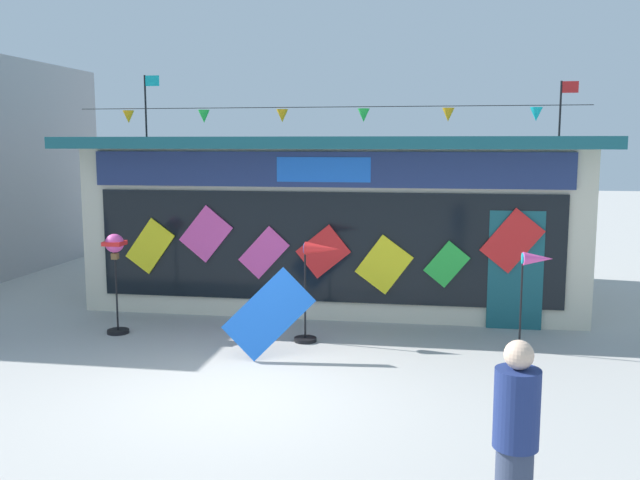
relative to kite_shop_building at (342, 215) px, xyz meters
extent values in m
plane|color=#ADAAA5|center=(-0.49, -6.19, -1.63)|extent=(80.00, 80.00, 0.00)
cube|color=beige|center=(0.00, 0.06, -0.12)|extent=(9.01, 4.90, 3.01)
cube|color=#195660|center=(0.00, -0.34, 1.48)|extent=(9.41, 5.69, 0.20)
cube|color=navy|center=(0.00, -2.43, 1.03)|extent=(8.29, 0.08, 0.61)
cube|color=blue|center=(0.00, -2.46, 1.03)|extent=(1.62, 0.04, 0.42)
cube|color=black|center=(0.00, -2.42, -0.31)|extent=(8.11, 0.06, 1.92)
cube|color=#195660|center=(3.24, -2.43, -0.63)|extent=(0.90, 0.07, 2.00)
cube|color=yellow|center=(-3.17, -2.48, -0.36)|extent=(0.95, 0.03, 1.03)
cube|color=#EA4CA3|center=(-2.11, -2.48, -0.12)|extent=(1.00, 0.03, 1.03)
cube|color=#EA4CA3|center=(-1.06, -2.48, -0.43)|extent=(0.93, 0.03, 0.95)
cube|color=red|center=(0.00, -2.48, -0.38)|extent=(0.98, 0.03, 0.95)
cube|color=yellow|center=(1.05, -2.48, -0.58)|extent=(1.01, 0.03, 1.04)
cube|color=green|center=(2.11, -2.48, -0.54)|extent=(0.78, 0.03, 0.81)
cube|color=red|center=(3.16, -2.48, -0.12)|extent=(1.05, 0.03, 1.10)
cylinder|color=black|center=(0.00, -2.55, 2.08)|extent=(8.65, 0.01, 0.01)
cone|color=orange|center=(-3.46, -2.55, 1.94)|extent=(0.20, 0.20, 0.22)
cone|color=green|center=(-2.08, -2.55, 1.94)|extent=(0.20, 0.20, 0.22)
cone|color=orange|center=(-0.69, -2.55, 1.94)|extent=(0.20, 0.20, 0.22)
cone|color=green|center=(0.69, -2.55, 1.94)|extent=(0.20, 0.20, 0.22)
cone|color=orange|center=(2.07, -2.55, 1.94)|extent=(0.20, 0.20, 0.22)
cone|color=#19B7BC|center=(3.45, -2.55, 1.94)|extent=(0.20, 0.20, 0.22)
cylinder|color=black|center=(-4.26, 0.06, 2.25)|extent=(0.04, 0.04, 1.33)
cube|color=#19B7BC|center=(-4.10, 0.06, 2.79)|extent=(0.32, 0.02, 0.22)
cylinder|color=black|center=(4.25, 0.06, 2.13)|extent=(0.04, 0.04, 1.09)
cube|color=red|center=(4.41, 0.06, 2.55)|extent=(0.32, 0.02, 0.22)
cylinder|color=black|center=(-3.22, -3.78, -1.60)|extent=(0.36, 0.36, 0.06)
cylinder|color=black|center=(-3.22, -3.78, -0.95)|extent=(0.03, 0.03, 1.35)
sphere|color=#EA4CA3|center=(-3.22, -3.78, -0.13)|extent=(0.31, 0.31, 0.31)
cube|color=red|center=(-3.22, -3.78, -0.13)|extent=(0.31, 0.31, 0.07)
cube|color=brown|center=(-3.22, -3.78, -0.34)|extent=(0.10, 0.10, 0.10)
cylinder|color=black|center=(-0.09, -3.75, -1.60)|extent=(0.36, 0.36, 0.06)
cylinder|color=black|center=(-0.09, -3.75, -0.88)|extent=(0.03, 0.03, 1.49)
cone|color=red|center=(0.19, -3.75, -0.14)|extent=(0.56, 0.25, 0.21)
cylinder|color=blue|center=(-0.09, -3.75, -0.14)|extent=(0.03, 0.16, 0.16)
cylinder|color=black|center=(3.19, -3.73, -1.60)|extent=(0.31, 0.31, 0.06)
cylinder|color=black|center=(3.19, -3.73, -0.92)|extent=(0.03, 0.03, 1.42)
cone|color=#EA4CA3|center=(3.41, -3.73, -0.21)|extent=(0.45, 0.25, 0.20)
cylinder|color=#19B7BC|center=(3.19, -3.73, -0.21)|extent=(0.03, 0.16, 0.16)
cylinder|color=navy|center=(2.51, -9.12, -0.47)|extent=(0.34, 0.34, 0.60)
sphere|color=beige|center=(2.51, -9.12, -0.06)|extent=(0.22, 0.22, 0.22)
cube|color=blue|center=(-0.44, -4.72, -0.96)|extent=(1.33, 0.36, 1.33)
camera|label=1|loc=(1.88, -14.20, 1.48)|focal=38.96mm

